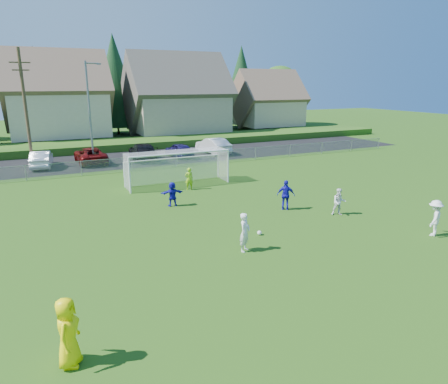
{
  "coord_description": "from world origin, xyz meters",
  "views": [
    {
      "loc": [
        -9.04,
        -11.09,
        7.2
      ],
      "look_at": [
        0.0,
        8.0,
        1.4
      ],
      "focal_mm": 32.0,
      "sensor_mm": 36.0,
      "label": 1
    }
  ],
  "objects_px": {
    "car_b": "(42,159)",
    "player_white_b": "(339,202)",
    "car_e": "(179,150)",
    "player_white_a": "(245,232)",
    "player_blue_b": "(172,194)",
    "goalkeeper": "(189,179)",
    "soccer_ball": "(259,233)",
    "soccer_goal": "(176,162)",
    "player_blue_a": "(286,195)",
    "referee": "(68,332)",
    "car_d": "(143,151)",
    "car_f": "(213,146)",
    "car_c": "(90,155)",
    "player_white_c": "(435,218)"
  },
  "relations": [
    {
      "from": "referee",
      "to": "player_white_a",
      "type": "xyz_separation_m",
      "value": [
        7.64,
        4.56,
        -0.09
      ]
    },
    {
      "from": "soccer_ball",
      "to": "referee",
      "type": "xyz_separation_m",
      "value": [
        -9.21,
        -5.92,
        0.86
      ]
    },
    {
      "from": "car_e",
      "to": "car_f",
      "type": "bearing_deg",
      "value": -178.19
    },
    {
      "from": "car_e",
      "to": "car_f",
      "type": "height_order",
      "value": "car_f"
    },
    {
      "from": "player_white_a",
      "to": "soccer_ball",
      "type": "bearing_deg",
      "value": 2.16
    },
    {
      "from": "referee",
      "to": "player_blue_b",
      "type": "distance_m",
      "value": 14.1
    },
    {
      "from": "car_c",
      "to": "car_f",
      "type": "xyz_separation_m",
      "value": [
        12.39,
        0.01,
        0.09
      ]
    },
    {
      "from": "car_e",
      "to": "soccer_goal",
      "type": "bearing_deg",
      "value": 64.33
    },
    {
      "from": "car_b",
      "to": "player_white_b",
      "type": "bearing_deg",
      "value": 130.76
    },
    {
      "from": "player_blue_a",
      "to": "referee",
      "type": "bearing_deg",
      "value": 72.54
    },
    {
      "from": "car_b",
      "to": "car_d",
      "type": "bearing_deg",
      "value": -174.73
    },
    {
      "from": "car_c",
      "to": "car_d",
      "type": "xyz_separation_m",
      "value": [
        4.83,
        -0.34,
        0.07
      ]
    },
    {
      "from": "car_c",
      "to": "player_blue_a",
      "type": "bearing_deg",
      "value": 111.59
    },
    {
      "from": "car_d",
      "to": "soccer_goal",
      "type": "height_order",
      "value": "soccer_goal"
    },
    {
      "from": "player_blue_b",
      "to": "goalkeeper",
      "type": "xyz_separation_m",
      "value": [
        2.25,
        3.17,
        0.03
      ]
    },
    {
      "from": "player_white_c",
      "to": "car_c",
      "type": "bearing_deg",
      "value": -91.3
    },
    {
      "from": "player_white_a",
      "to": "player_blue_b",
      "type": "height_order",
      "value": "player_white_a"
    },
    {
      "from": "soccer_ball",
      "to": "car_b",
      "type": "xyz_separation_m",
      "value": [
        -9.12,
        22.18,
        0.63
      ]
    },
    {
      "from": "referee",
      "to": "soccer_goal",
      "type": "distance_m",
      "value": 19.44
    },
    {
      "from": "soccer_ball",
      "to": "soccer_goal",
      "type": "distance_m",
      "value": 11.48
    },
    {
      "from": "car_e",
      "to": "player_blue_b",
      "type": "bearing_deg",
      "value": 63.77
    },
    {
      "from": "car_d",
      "to": "car_e",
      "type": "height_order",
      "value": "car_d"
    },
    {
      "from": "goalkeeper",
      "to": "car_c",
      "type": "bearing_deg",
      "value": -60.29
    },
    {
      "from": "player_blue_b",
      "to": "car_b",
      "type": "distance_m",
      "value": 17.19
    },
    {
      "from": "car_c",
      "to": "car_d",
      "type": "bearing_deg",
      "value": 174.2
    },
    {
      "from": "car_c",
      "to": "car_f",
      "type": "relative_size",
      "value": 1.06
    },
    {
      "from": "car_d",
      "to": "car_f",
      "type": "height_order",
      "value": "car_f"
    },
    {
      "from": "soccer_ball",
      "to": "car_d",
      "type": "bearing_deg",
      "value": 90.39
    },
    {
      "from": "player_blue_a",
      "to": "car_e",
      "type": "distance_m",
      "value": 18.98
    },
    {
      "from": "soccer_ball",
      "to": "player_blue_a",
      "type": "bearing_deg",
      "value": 39.87
    },
    {
      "from": "soccer_goal",
      "to": "car_b",
      "type": "bearing_deg",
      "value": 129.04
    },
    {
      "from": "player_white_a",
      "to": "player_white_c",
      "type": "distance_m",
      "value": 9.46
    },
    {
      "from": "player_white_b",
      "to": "car_d",
      "type": "xyz_separation_m",
      "value": [
        -5.71,
        21.26,
        0.04
      ]
    },
    {
      "from": "soccer_ball",
      "to": "soccer_goal",
      "type": "bearing_deg",
      "value": 91.76
    },
    {
      "from": "car_e",
      "to": "player_white_a",
      "type": "bearing_deg",
      "value": 72.1
    },
    {
      "from": "player_white_c",
      "to": "car_f",
      "type": "relative_size",
      "value": 0.36
    },
    {
      "from": "car_e",
      "to": "player_blue_a",
      "type": "bearing_deg",
      "value": 84.2
    },
    {
      "from": "goalkeeper",
      "to": "car_e",
      "type": "xyz_separation_m",
      "value": [
        3.53,
        12.29,
        -0.07
      ]
    },
    {
      "from": "player_white_b",
      "to": "goalkeeper",
      "type": "height_order",
      "value": "goalkeeper"
    },
    {
      "from": "car_b",
      "to": "car_d",
      "type": "relative_size",
      "value": 0.8
    },
    {
      "from": "goalkeeper",
      "to": "soccer_goal",
      "type": "distance_m",
      "value": 2.02
    },
    {
      "from": "goalkeeper",
      "to": "soccer_goal",
      "type": "height_order",
      "value": "soccer_goal"
    },
    {
      "from": "player_white_a",
      "to": "player_blue_a",
      "type": "bearing_deg",
      "value": 1.22
    },
    {
      "from": "goalkeeper",
      "to": "car_e",
      "type": "height_order",
      "value": "goalkeeper"
    },
    {
      "from": "soccer_ball",
      "to": "car_e",
      "type": "xyz_separation_m",
      "value": [
        3.46,
        21.85,
        0.6
      ]
    },
    {
      "from": "player_white_a",
      "to": "player_white_b",
      "type": "xyz_separation_m",
      "value": [
        7.12,
        2.12,
        -0.11
      ]
    },
    {
      "from": "player_blue_a",
      "to": "soccer_goal",
      "type": "bearing_deg",
      "value": -28.35
    },
    {
      "from": "player_white_a",
      "to": "car_d",
      "type": "relative_size",
      "value": 0.31
    },
    {
      "from": "referee",
      "to": "car_b",
      "type": "relative_size",
      "value": 0.43
    },
    {
      "from": "soccer_ball",
      "to": "car_e",
      "type": "bearing_deg",
      "value": 81.01
    }
  ]
}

